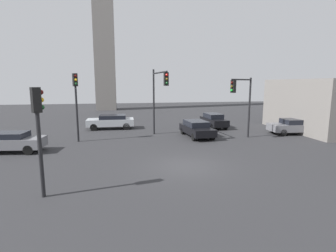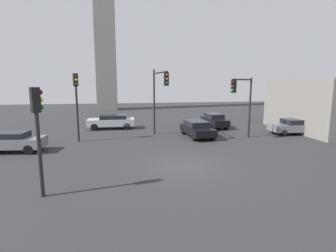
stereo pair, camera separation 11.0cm
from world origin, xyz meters
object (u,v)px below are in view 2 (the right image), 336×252
(traffic_light_2, at_px, (76,95))
(car_1, at_px, (197,128))
(traffic_light_3, at_px, (159,89))
(car_4, at_px, (295,126))
(traffic_light_1, at_px, (242,96))
(traffic_light_4, at_px, (38,121))
(car_2, at_px, (13,141))
(car_3, at_px, (214,120))
(car_0, at_px, (112,121))

(traffic_light_2, height_order, car_1, traffic_light_2)
(traffic_light_2, bearing_deg, traffic_light_3, 62.65)
(car_4, bearing_deg, traffic_light_1, 15.21)
(traffic_light_1, distance_m, traffic_light_4, 16.04)
(traffic_light_3, xyz_separation_m, car_2, (-10.60, -2.78, -3.45))
(traffic_light_1, height_order, car_4, traffic_light_1)
(car_1, relative_size, car_3, 1.08)
(car_1, bearing_deg, car_4, 83.13)
(traffic_light_4, relative_size, car_2, 1.08)
(traffic_light_3, bearing_deg, car_4, 82.36)
(car_2, relative_size, car_3, 1.00)
(car_1, xyz_separation_m, car_2, (-13.95, -2.81, -0.00))
(traffic_light_2, bearing_deg, car_3, 80.47)
(traffic_light_4, xyz_separation_m, car_1, (9.78, 10.81, -2.44))
(car_4, bearing_deg, car_1, 1.37)
(traffic_light_4, relative_size, car_0, 0.96)
(car_2, bearing_deg, traffic_light_2, 40.27)
(traffic_light_3, height_order, car_0, traffic_light_3)
(traffic_light_1, height_order, car_1, traffic_light_1)
(traffic_light_1, height_order, car_3, traffic_light_1)
(traffic_light_2, xyz_separation_m, traffic_light_4, (0.22, -10.62, -0.59))
(traffic_light_3, distance_m, car_4, 13.15)
(traffic_light_4, distance_m, car_4, 21.92)
(traffic_light_4, relative_size, car_1, 1.00)
(car_0, relative_size, car_1, 1.05)
(car_0, xyz_separation_m, car_1, (7.60, -5.48, -0.04))
(traffic_light_4, bearing_deg, traffic_light_3, 25.75)
(car_1, height_order, car_2, car_1)
(traffic_light_1, bearing_deg, traffic_light_3, -42.23)
(traffic_light_4, bearing_deg, car_4, -4.78)
(traffic_light_2, xyz_separation_m, traffic_light_3, (6.66, 0.17, 0.41))
(traffic_light_2, distance_m, car_0, 6.86)
(traffic_light_3, relative_size, car_1, 1.31)
(car_0, height_order, car_2, car_0)
(car_3, bearing_deg, traffic_light_4, -43.83)
(car_3, distance_m, car_4, 7.80)
(traffic_light_2, relative_size, traffic_light_4, 1.20)
(traffic_light_1, xyz_separation_m, traffic_light_4, (-13.12, -9.21, -0.48))
(car_3, bearing_deg, car_2, -70.56)
(traffic_light_3, relative_size, car_3, 1.41)
(traffic_light_4, xyz_separation_m, car_0, (2.19, 16.30, -2.41))
(traffic_light_2, height_order, car_4, traffic_light_2)
(car_4, bearing_deg, car_0, -15.41)
(traffic_light_1, bearing_deg, traffic_light_2, -35.01)
(traffic_light_4, bearing_deg, traffic_light_2, 57.77)
(car_1, height_order, car_3, car_3)
(traffic_light_3, bearing_deg, car_3, 118.12)
(traffic_light_2, height_order, traffic_light_4, traffic_light_2)
(car_1, bearing_deg, traffic_light_3, -94.08)
(traffic_light_1, bearing_deg, car_4, 162.54)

